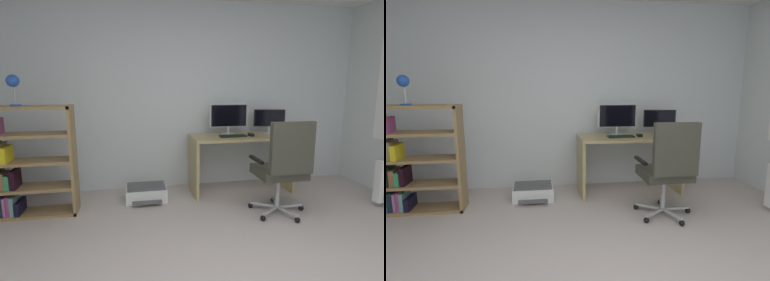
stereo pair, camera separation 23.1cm
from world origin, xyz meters
The scene contains 10 objects.
wall_back centered at (0.00, 2.76, 1.26)m, with size 5.06×0.10×2.52m, color silver.
desk centered at (0.72, 2.34, 0.54)m, with size 1.32×0.60×0.75m.
monitor_main centered at (0.59, 2.46, 0.99)m, with size 0.52×0.18×0.41m.
monitor_secondary centered at (1.18, 2.46, 0.94)m, with size 0.42×0.18×0.33m.
keyboard centered at (0.59, 2.26, 0.76)m, with size 0.34×0.13×0.02m, color black.
computer_mouse centered at (0.84, 2.27, 0.77)m, with size 0.06×0.10×0.03m, color black.
office_chair centered at (0.87, 1.43, 0.58)m, with size 0.62×0.63×1.06m.
bookshelf centered at (-1.92, 2.02, 0.56)m, with size 0.96×0.32×1.20m.
desk_lamp centered at (-1.88, 2.02, 1.44)m, with size 0.13×0.13×0.32m.
printer centered at (-0.54, 2.21, 0.09)m, with size 0.50×0.43×0.19m.
Camera 2 is at (-0.48, -1.54, 1.44)m, focal length 28.98 mm.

